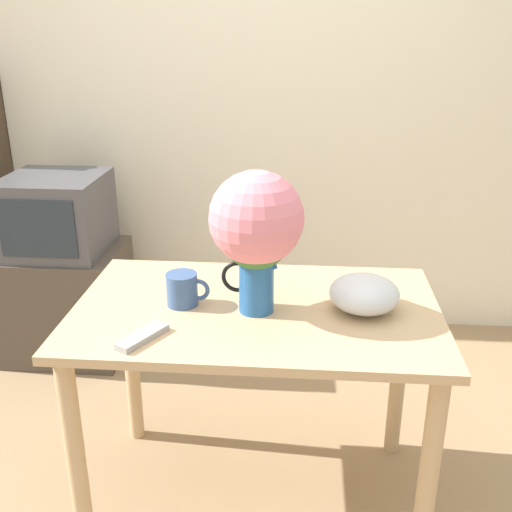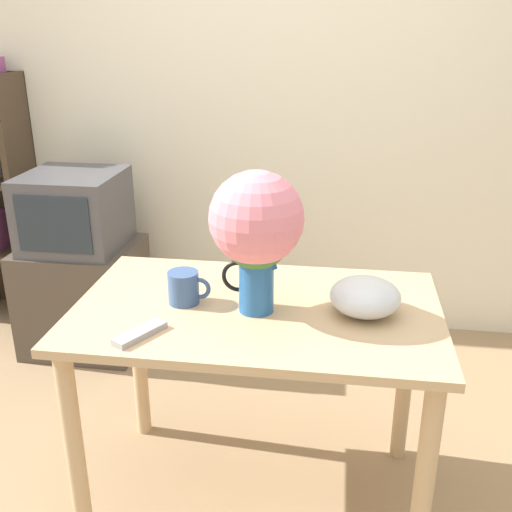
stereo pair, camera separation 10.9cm
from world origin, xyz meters
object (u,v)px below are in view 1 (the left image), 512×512
flower_vase (256,227)px  tv_set (57,214)px  coffee_mug (183,289)px  white_bowl (364,294)px

flower_vase → tv_set: (-1.09, 1.02, -0.31)m
flower_vase → coffee_mug: size_ratio=3.21×
flower_vase → white_bowl: (0.35, 0.03, -0.23)m
flower_vase → white_bowl: flower_vase is taller
flower_vase → coffee_mug: bearing=174.7°
coffee_mug → tv_set: bearing=130.0°
coffee_mug → white_bowl: size_ratio=0.63×
white_bowl → tv_set: tv_set is taller
flower_vase → coffee_mug: 0.34m
flower_vase → tv_set: flower_vase is taller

